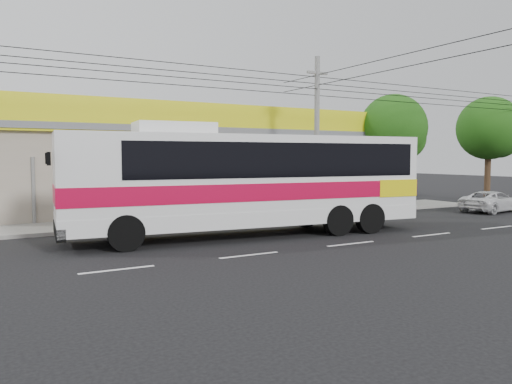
% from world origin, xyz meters
% --- Properties ---
extents(ground, '(120.00, 120.00, 0.00)m').
position_xyz_m(ground, '(0.00, 0.00, 0.00)').
color(ground, black).
rests_on(ground, ground).
extents(sidewalk, '(30.00, 3.20, 0.15)m').
position_xyz_m(sidewalk, '(0.00, 6.00, 0.07)').
color(sidewalk, slate).
rests_on(sidewalk, ground).
extents(lane_markings, '(50.00, 0.12, 0.01)m').
position_xyz_m(lane_markings, '(0.00, -2.50, 0.00)').
color(lane_markings, silver).
rests_on(lane_markings, ground).
extents(storefront_building, '(22.60, 9.20, 5.70)m').
position_xyz_m(storefront_building, '(-0.01, 11.54, 2.30)').
color(storefront_building, gray).
rests_on(storefront_building, ground).
extents(coach_bus, '(13.83, 4.29, 4.19)m').
position_xyz_m(coach_bus, '(-2.02, 0.74, 2.24)').
color(coach_bus, silver).
rests_on(coach_bus, ground).
extents(motorbike_red, '(2.20, 1.21, 1.10)m').
position_xyz_m(motorbike_red, '(-5.24, 5.99, 0.70)').
color(motorbike_red, maroon).
rests_on(motorbike_red, sidewalk).
extents(white_car, '(4.29, 2.37, 1.14)m').
position_xyz_m(white_car, '(13.32, 1.49, 0.57)').
color(white_car, silver).
rests_on(white_car, ground).
extents(utility_pole, '(34.00, 14.00, 7.85)m').
position_xyz_m(utility_pole, '(3.48, 4.20, 6.48)').
color(utility_pole, '#61615F').
rests_on(utility_pole, ground).
extents(tree_near, '(4.12, 4.12, 6.84)m').
position_xyz_m(tree_near, '(11.49, 6.93, 4.63)').
color(tree_near, '#372616').
rests_on(tree_near, ground).
extents(tree_far, '(4.27, 4.27, 7.08)m').
position_xyz_m(tree_far, '(19.55, 6.08, 4.79)').
color(tree_far, '#372616').
rests_on(tree_far, ground).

